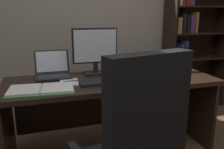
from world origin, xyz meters
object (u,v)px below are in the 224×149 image
laptop (53,72)px  reading_stand_with_book (132,63)px  desk (109,96)px  open_binder (41,89)px  monitor (95,52)px  notepad (69,82)px  pen (71,81)px  computer_mouse (138,78)px  keyboard (105,82)px  bookshelf (190,35)px  coffee_mug (186,67)px

laptop → reading_stand_with_book: laptop is taller
desk → open_binder: bearing=-158.3°
desk → monitor: bearing=124.3°
monitor → notepad: size_ratio=2.10×
pen → computer_mouse: bearing=-10.6°
notepad → keyboard: bearing=-20.4°
desk → monitor: 0.44m
laptop → computer_mouse: bearing=-25.8°
keyboard → notepad: size_ratio=2.00×
notepad → computer_mouse: bearing=-10.2°
bookshelf → laptop: 1.96m
keyboard → computer_mouse: 0.30m
keyboard → pen: (-0.26, 0.11, 0.00)m
computer_mouse → bookshelf: bearing=39.1°
bookshelf → computer_mouse: bookshelf is taller
keyboard → reading_stand_with_book: size_ratio=1.47×
desk → keyboard: (-0.10, -0.19, 0.20)m
bookshelf → notepad: 1.94m
bookshelf → notepad: size_ratio=9.83×
desk → computer_mouse: computer_mouse is taller
desk → bookshelf: 1.62m
reading_stand_with_book → notepad: (-0.69, -0.29, -0.07)m
monitor → bookshelf: bearing=22.6°
laptop → keyboard: size_ratio=0.75×
bookshelf → open_binder: 2.21m
desk → notepad: 0.44m
desk → laptop: laptop is taller
desk → notepad: (-0.38, -0.09, 0.20)m
notepad → pen: size_ratio=1.50×
computer_mouse → pen: 0.57m
laptop → notepad: size_ratio=1.51×
monitor → notepad: 0.42m
monitor → coffee_mug: 0.91m
keyboard → coffee_mug: size_ratio=3.82×
monitor → computer_mouse: bearing=-48.0°
monitor → reading_stand_with_book: 0.43m
reading_stand_with_book → monitor: bearing=-171.0°
bookshelf → laptop: bearing=-162.1°
open_binder → notepad: size_ratio=2.44×
open_binder → keyboard: bearing=10.2°
monitor → laptop: monitor is taller
keyboard → reading_stand_with_book: bearing=44.7°
keyboard → reading_stand_with_book: 0.57m
notepad → coffee_mug: size_ratio=1.91×
laptop → bookshelf: bearing=17.9°
computer_mouse → open_binder: 0.81m
monitor → laptop: 0.44m
pen → coffee_mug: 1.14m
reading_stand_with_book → pen: reading_stand_with_book is taller
notepad → monitor: bearing=38.8°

